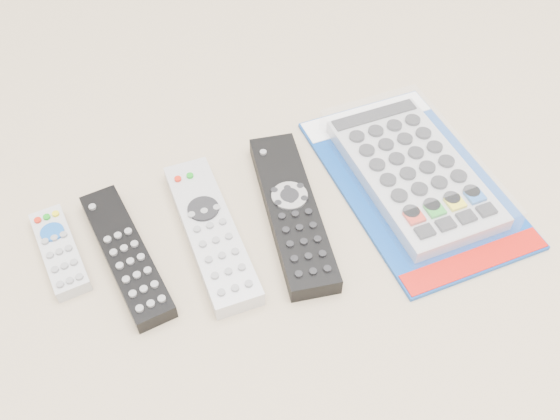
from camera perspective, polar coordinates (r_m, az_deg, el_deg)
name	(u,v)px	position (r m, az deg, el deg)	size (l,w,h in m)	color
remote_small_grey	(59,251)	(0.78, -19.52, -3.55)	(0.05, 0.13, 0.02)	#A9A9AC
remote_slim_black	(126,254)	(0.75, -13.89, -3.96)	(0.06, 0.21, 0.02)	black
remote_silver_dvd	(211,232)	(0.75, -6.33, -2.01)	(0.07, 0.23, 0.03)	#BBBBBF
remote_large_black	(292,211)	(0.77, 1.11, -0.05)	(0.11, 0.25, 0.03)	black
jumbo_remote_packaged	(414,171)	(0.83, 12.11, 3.52)	(0.20, 0.32, 0.04)	#0D3D92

